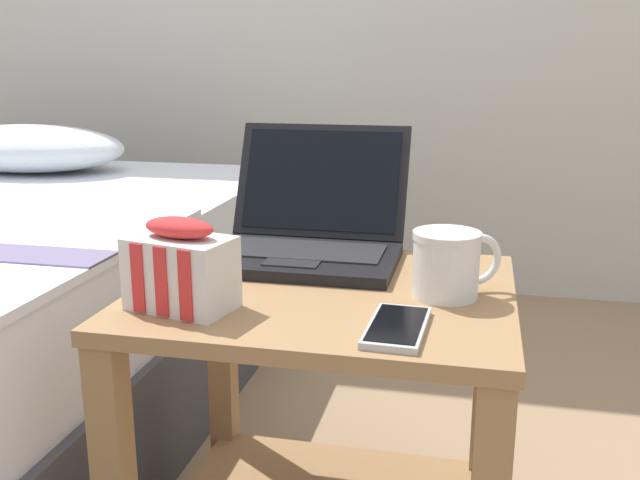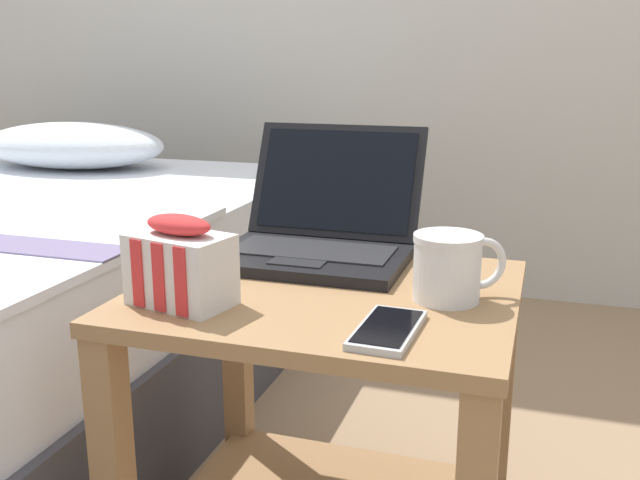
{
  "view_description": "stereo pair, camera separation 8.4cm",
  "coord_description": "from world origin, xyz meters",
  "px_view_note": "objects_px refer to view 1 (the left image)",
  "views": [
    {
      "loc": [
        0.21,
        -0.96,
        0.84
      ],
      "look_at": [
        0.0,
        -0.03,
        0.6
      ],
      "focal_mm": 40.0,
      "sensor_mm": 36.0,
      "label": 1
    },
    {
      "loc": [
        0.29,
        -0.93,
        0.84
      ],
      "look_at": [
        0.0,
        -0.03,
        0.6
      ],
      "focal_mm": 40.0,
      "sensor_mm": 36.0,
      "label": 2
    }
  ],
  "objects_px": {
    "snack_bag": "(181,268)",
    "cell_phone": "(397,327)",
    "laptop": "(308,231)",
    "mug_front_left": "(448,260)"
  },
  "relations": [
    {
      "from": "mug_front_left",
      "to": "laptop",
      "type": "bearing_deg",
      "value": 146.77
    },
    {
      "from": "snack_bag",
      "to": "cell_phone",
      "type": "distance_m",
      "value": 0.29
    },
    {
      "from": "laptop",
      "to": "snack_bag",
      "type": "relative_size",
      "value": 2.03
    },
    {
      "from": "laptop",
      "to": "cell_phone",
      "type": "distance_m",
      "value": 0.36
    },
    {
      "from": "snack_bag",
      "to": "cell_phone",
      "type": "relative_size",
      "value": 1.04
    },
    {
      "from": "mug_front_left",
      "to": "snack_bag",
      "type": "relative_size",
      "value": 0.83
    },
    {
      "from": "snack_bag",
      "to": "laptop",
      "type": "bearing_deg",
      "value": 69.98
    },
    {
      "from": "mug_front_left",
      "to": "cell_phone",
      "type": "relative_size",
      "value": 0.87
    },
    {
      "from": "laptop",
      "to": "mug_front_left",
      "type": "xyz_separation_m",
      "value": [
        0.24,
        -0.15,
        0.01
      ]
    },
    {
      "from": "snack_bag",
      "to": "cell_phone",
      "type": "bearing_deg",
      "value": -3.71
    }
  ]
}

